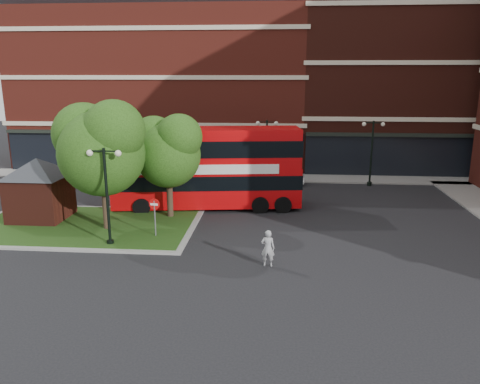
# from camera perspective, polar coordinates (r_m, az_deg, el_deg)

# --- Properties ---
(ground) EXTENTS (120.00, 120.00, 0.00)m
(ground) POSITION_cam_1_polar(r_m,az_deg,el_deg) (23.26, -2.72, -7.13)
(ground) COLOR black
(ground) RESTS_ON ground
(pavement_far) EXTENTS (44.00, 3.00, 0.12)m
(pavement_far) POSITION_cam_1_polar(r_m,az_deg,el_deg) (38.99, 0.34, 1.84)
(pavement_far) COLOR slate
(pavement_far) RESTS_ON ground
(terrace_far_left) EXTENTS (26.00, 12.00, 14.00)m
(terrace_far_left) POSITION_cam_1_polar(r_m,az_deg,el_deg) (46.75, -8.99, 12.34)
(terrace_far_left) COLOR maroon
(terrace_far_left) RESTS_ON ground
(terrace_far_right) EXTENTS (18.00, 12.00, 16.00)m
(terrace_far_right) POSITION_cam_1_polar(r_m,az_deg,el_deg) (46.81, 18.92, 12.98)
(terrace_far_right) COLOR #471911
(terrace_far_right) RESTS_ON ground
(traffic_island) EXTENTS (12.60, 7.60, 0.15)m
(traffic_island) POSITION_cam_1_polar(r_m,az_deg,el_deg) (28.05, -18.39, -3.92)
(traffic_island) COLOR gray
(traffic_island) RESTS_ON ground
(kiosk) EXTENTS (6.51, 6.51, 3.60)m
(kiosk) POSITION_cam_1_polar(r_m,az_deg,el_deg) (29.63, -23.34, 1.09)
(kiosk) COLOR #471911
(kiosk) RESTS_ON traffic_island
(tree_island_west) EXTENTS (5.40, 4.71, 7.21)m
(tree_island_west) POSITION_cam_1_polar(r_m,az_deg,el_deg) (26.08, -16.71, 5.56)
(tree_island_west) COLOR #2D2116
(tree_island_west) RESTS_ON ground
(tree_island_east) EXTENTS (4.46, 3.90, 6.29)m
(tree_island_east) POSITION_cam_1_polar(r_m,az_deg,el_deg) (27.62, -8.90, 5.29)
(tree_island_east) COLOR #2D2116
(tree_island_east) RESTS_ON ground
(lamp_island) EXTENTS (1.72, 0.36, 5.00)m
(lamp_island) POSITION_cam_1_polar(r_m,az_deg,el_deg) (23.89, -15.94, 0.03)
(lamp_island) COLOR black
(lamp_island) RESTS_ON ground
(lamp_far_left) EXTENTS (1.72, 0.36, 5.00)m
(lamp_far_left) POSITION_cam_1_polar(r_m,az_deg,el_deg) (36.41, 3.27, 5.35)
(lamp_far_left) COLOR black
(lamp_far_left) RESTS_ON ground
(lamp_far_right) EXTENTS (1.72, 0.36, 5.00)m
(lamp_far_right) POSITION_cam_1_polar(r_m,az_deg,el_deg) (37.10, 15.76, 5.01)
(lamp_far_right) COLOR black
(lamp_far_right) RESTS_ON ground
(bus) EXTENTS (12.08, 4.19, 4.52)m
(bus) POSITION_cam_1_polar(r_m,az_deg,el_deg) (29.78, -4.08, 3.58)
(bus) COLOR #B7070A
(bus) RESTS_ON ground
(woman) EXTENTS (0.65, 0.45, 1.71)m
(woman) POSITION_cam_1_polar(r_m,az_deg,el_deg) (21.20, 3.41, -6.85)
(woman) COLOR #959597
(woman) RESTS_ON ground
(car_silver) EXTENTS (4.03, 1.80, 1.34)m
(car_silver) POSITION_cam_1_polar(r_m,az_deg,el_deg) (38.45, -1.05, 2.59)
(car_silver) COLOR silver
(car_silver) RESTS_ON ground
(car_white) EXTENTS (4.15, 1.84, 1.32)m
(car_white) POSITION_cam_1_polar(r_m,az_deg,el_deg) (36.80, 4.78, 1.99)
(car_white) COLOR white
(car_white) RESTS_ON ground
(no_entry_sign) EXTENTS (0.59, 0.17, 2.17)m
(no_entry_sign) POSITION_cam_1_polar(r_m,az_deg,el_deg) (24.81, -10.37, -2.19)
(no_entry_sign) COLOR slate
(no_entry_sign) RESTS_ON ground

